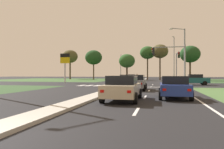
# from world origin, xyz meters

# --- Properties ---
(ground_plane) EXTENTS (200.00, 200.00, 0.00)m
(ground_plane) POSITION_xyz_m (0.00, 30.00, 0.00)
(ground_plane) COLOR black
(grass_verge_far_left) EXTENTS (35.00, 35.00, 0.01)m
(grass_verge_far_left) POSITION_xyz_m (-25.50, 54.50, 0.00)
(grass_verge_far_left) COLOR #385B2D
(grass_verge_far_left) RESTS_ON ground
(median_island_near) EXTENTS (1.20, 22.00, 0.14)m
(median_island_near) POSITION_xyz_m (0.00, 11.00, 0.07)
(median_island_near) COLOR #ADA89E
(median_island_near) RESTS_ON ground
(median_island_far) EXTENTS (1.20, 36.00, 0.14)m
(median_island_far) POSITION_xyz_m (0.00, 55.00, 0.07)
(median_island_far) COLOR gray
(median_island_far) RESTS_ON ground
(lane_dash_near) EXTENTS (0.14, 2.00, 0.01)m
(lane_dash_near) POSITION_xyz_m (3.50, 5.06, 0.01)
(lane_dash_near) COLOR silver
(lane_dash_near) RESTS_ON ground
(lane_dash_second) EXTENTS (0.14, 2.00, 0.01)m
(lane_dash_second) POSITION_xyz_m (3.50, 11.06, 0.01)
(lane_dash_second) COLOR silver
(lane_dash_second) RESTS_ON ground
(lane_dash_third) EXTENTS (0.14, 2.00, 0.01)m
(lane_dash_third) POSITION_xyz_m (3.50, 17.06, 0.01)
(lane_dash_third) COLOR silver
(lane_dash_third) RESTS_ON ground
(lane_dash_fourth) EXTENTS (0.14, 2.00, 0.01)m
(lane_dash_fourth) POSITION_xyz_m (3.50, 23.06, 0.01)
(lane_dash_fourth) COLOR silver
(lane_dash_fourth) RESTS_ON ground
(lane_dash_fifth) EXTENTS (0.14, 2.00, 0.01)m
(lane_dash_fifth) POSITION_xyz_m (3.50, 29.06, 0.01)
(lane_dash_fifth) COLOR silver
(lane_dash_fifth) RESTS_ON ground
(edge_line_right) EXTENTS (0.14, 24.00, 0.01)m
(edge_line_right) POSITION_xyz_m (6.85, 12.00, 0.01)
(edge_line_right) COLOR silver
(edge_line_right) RESTS_ON ground
(stop_bar_near) EXTENTS (6.40, 0.50, 0.01)m
(stop_bar_near) POSITION_xyz_m (3.80, 23.00, 0.01)
(stop_bar_near) COLOR silver
(stop_bar_near) RESTS_ON ground
(crosswalk_bar_near) EXTENTS (0.70, 2.80, 0.01)m
(crosswalk_bar_near) POSITION_xyz_m (-6.40, 24.80, 0.01)
(crosswalk_bar_near) COLOR silver
(crosswalk_bar_near) RESTS_ON ground
(crosswalk_bar_second) EXTENTS (0.70, 2.80, 0.01)m
(crosswalk_bar_second) POSITION_xyz_m (-5.25, 24.80, 0.01)
(crosswalk_bar_second) COLOR silver
(crosswalk_bar_second) RESTS_ON ground
(crosswalk_bar_third) EXTENTS (0.70, 2.80, 0.01)m
(crosswalk_bar_third) POSITION_xyz_m (-4.10, 24.80, 0.01)
(crosswalk_bar_third) COLOR silver
(crosswalk_bar_third) RESTS_ON ground
(crosswalk_bar_fourth) EXTENTS (0.70, 2.80, 0.01)m
(crosswalk_bar_fourth) POSITION_xyz_m (-2.95, 24.80, 0.01)
(crosswalk_bar_fourth) COLOR silver
(crosswalk_bar_fourth) RESTS_ON ground
(crosswalk_bar_fifth) EXTENTS (0.70, 2.80, 0.01)m
(crosswalk_bar_fifth) POSITION_xyz_m (-1.80, 24.80, 0.01)
(crosswalk_bar_fifth) COLOR silver
(crosswalk_bar_fifth) RESTS_ON ground
(car_white_near) EXTENTS (1.96, 4.53, 1.60)m
(car_white_near) POSITION_xyz_m (-2.33, 49.87, 0.81)
(car_white_near) COLOR silver
(car_white_near) RESTS_ON ground
(car_red_second) EXTENTS (1.96, 4.31, 1.49)m
(car_red_second) POSITION_xyz_m (-2.37, 61.25, 0.76)
(car_red_second) COLOR #A31919
(car_red_second) RESTS_ON ground
(car_teal_third) EXTENTS (4.23, 2.08, 1.61)m
(car_teal_third) POSITION_xyz_m (9.69, 29.87, 0.82)
(car_teal_third) COLOR #19565B
(car_teal_third) RESTS_ON ground
(car_maroon_fourth) EXTENTS (2.04, 4.50, 1.54)m
(car_maroon_fourth) POSITION_xyz_m (-2.39, 38.59, 0.79)
(car_maroon_fourth) COLOR maroon
(car_maroon_fourth) RESTS_ON ground
(car_beige_sixth) EXTENTS (2.08, 4.53, 1.53)m
(car_beige_sixth) POSITION_xyz_m (2.28, 8.73, 0.78)
(car_beige_sixth) COLOR #BCAD8E
(car_beige_sixth) RESTS_ON ground
(car_blue_seventh) EXTENTS (2.04, 4.20, 1.50)m
(car_blue_seventh) POSITION_xyz_m (5.46, 10.70, 0.77)
(car_blue_seventh) COLOR navy
(car_blue_seventh) RESTS_ON ground
(car_grey_eighth) EXTENTS (1.98, 4.43, 1.56)m
(car_grey_eighth) POSITION_xyz_m (2.19, 17.58, 0.80)
(car_grey_eighth) COLOR slate
(car_grey_eighth) RESTS_ON ground
(traffic_signal_near_right) EXTENTS (4.17, 0.32, 5.29)m
(traffic_signal_near_right) POSITION_xyz_m (6.07, 23.40, 3.63)
(traffic_signal_near_right) COLOR gray
(traffic_signal_near_right) RESTS_ON ground
(traffic_signal_far_right) EXTENTS (0.32, 5.24, 5.52)m
(traffic_signal_far_right) POSITION_xyz_m (7.60, 34.67, 3.84)
(traffic_signal_far_right) COLOR gray
(traffic_signal_far_right) RESTS_ON ground
(street_lamp_second) EXTENTS (2.31, 1.55, 8.12)m
(street_lamp_second) POSITION_xyz_m (7.82, 27.48, 4.62)
(street_lamp_second) COLOR gray
(street_lamp_second) RESTS_ON ground
(street_lamp_third) EXTENTS (0.73, 2.39, 10.58)m
(street_lamp_third) POSITION_xyz_m (8.01, 49.09, 5.86)
(street_lamp_third) COLOR gray
(street_lamp_third) RESTS_ON ground
(street_lamp_fourth) EXTENTS (2.15, 1.84, 8.13)m
(street_lamp_fourth) POSITION_xyz_m (-7.84, 65.70, 4.63)
(street_lamp_fourth) COLOR gray
(street_lamp_fourth) RESTS_ON ground
(pedestrian_at_median) EXTENTS (0.34, 0.34, 1.67)m
(pedestrian_at_median) POSITION_xyz_m (-0.27, 42.73, 1.15)
(pedestrian_at_median) COLOR #335184
(pedestrian_at_median) RESTS_ON median_island_far
(fuel_price_totem) EXTENTS (1.80, 0.24, 5.46)m
(fuel_price_totem) POSITION_xyz_m (-12.54, 32.33, 3.97)
(fuel_price_totem) COLOR silver
(fuel_price_totem) RESTS_ON ground
(treeline_near) EXTENTS (4.87, 4.87, 9.42)m
(treeline_near) POSITION_xyz_m (-23.42, 59.49, 7.30)
(treeline_near) COLOR #423323
(treeline_near) RESTS_ON ground
(treeline_second) EXTENTS (5.21, 5.21, 9.01)m
(treeline_second) POSITION_xyz_m (-15.14, 58.25, 6.77)
(treeline_second) COLOR #423323
(treeline_second) RESTS_ON ground
(treeline_third) EXTENTS (4.44, 4.44, 7.20)m
(treeline_third) POSITION_xyz_m (-4.18, 53.98, 5.27)
(treeline_third) COLOR #423323
(treeline_third) RESTS_ON ground
(treeline_fourth) EXTENTS (4.44, 4.44, 9.88)m
(treeline_fourth) POSITION_xyz_m (1.17, 59.17, 7.94)
(treeline_fourth) COLOR #423323
(treeline_fourth) RESTS_ON ground
(treeline_fifth) EXTENTS (4.52, 4.52, 9.95)m
(treeline_fifth) POSITION_xyz_m (4.75, 56.45, 7.97)
(treeline_fifth) COLOR #423323
(treeline_fifth) RESTS_ON ground
(treeline_sixth) EXTENTS (5.21, 5.21, 9.13)m
(treeline_sixth) POSITION_xyz_m (12.45, 54.71, 6.87)
(treeline_sixth) COLOR #423323
(treeline_sixth) RESTS_ON ground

